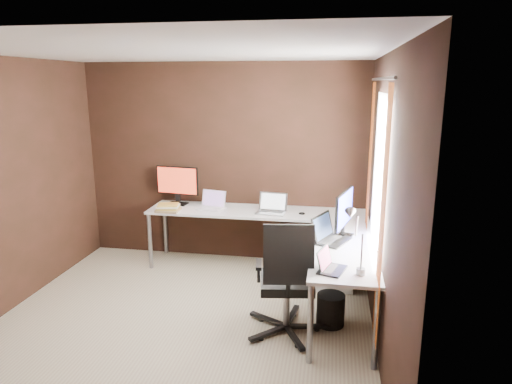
# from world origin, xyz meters

# --- Properties ---
(room) EXTENTS (3.60, 3.60, 2.50)m
(room) POSITION_xyz_m (0.34, 0.07, 1.28)
(room) COLOR #BFB694
(room) RESTS_ON ground
(desk) EXTENTS (2.65, 2.25, 0.73)m
(desk) POSITION_xyz_m (0.84, 1.04, 0.68)
(desk) COLOR white
(desk) RESTS_ON ground
(drawer_pedestal) EXTENTS (0.42, 0.50, 0.60)m
(drawer_pedestal) POSITION_xyz_m (1.43, 1.15, 0.30)
(drawer_pedestal) COLOR white
(drawer_pedestal) RESTS_ON ground
(monitor_left) EXTENTS (0.56, 0.19, 0.49)m
(monitor_left) POSITION_xyz_m (-0.57, 1.64, 1.00)
(monitor_left) COLOR black
(monitor_left) RESTS_ON desk
(monitor_right) EXTENTS (0.20, 0.57, 0.48)m
(monitor_right) POSITION_xyz_m (1.50, 0.69, 1.00)
(monitor_right) COLOR black
(monitor_right) RESTS_ON desk
(laptop_white) EXTENTS (0.36, 0.29, 0.21)m
(laptop_white) POSITION_xyz_m (-0.09, 1.51, 0.78)
(laptop_white) COLOR white
(laptop_white) RESTS_ON desk
(laptop_silver) EXTENTS (0.37, 0.28, 0.23)m
(laptop_silver) POSITION_xyz_m (0.67, 1.45, 0.78)
(laptop_silver) COLOR silver
(laptop_silver) RESTS_ON desk
(laptop_black_big) EXTENTS (0.41, 0.47, 0.26)m
(laptop_black_big) POSITION_xyz_m (1.35, 0.55, 0.79)
(laptop_black_big) COLOR black
(laptop_black_big) RESTS_ON desk
(laptop_black_small) EXTENTS (0.27, 0.32, 0.19)m
(laptop_black_small) POSITION_xyz_m (1.37, -0.18, 0.77)
(laptop_black_small) COLOR black
(laptop_black_small) RESTS_ON desk
(book_stack) EXTENTS (0.29, 0.25, 0.09)m
(book_stack) POSITION_xyz_m (-0.58, 1.30, 0.77)
(book_stack) COLOR #997D52
(book_stack) RESTS_ON desk
(mouse_left) EXTENTS (0.09, 0.06, 0.03)m
(mouse_left) POSITION_xyz_m (-0.51, 1.34, 0.75)
(mouse_left) COLOR black
(mouse_left) RESTS_ON desk
(mouse_corner) EXTENTS (0.08, 0.06, 0.03)m
(mouse_corner) POSITION_xyz_m (1.03, 1.41, 0.75)
(mouse_corner) COLOR black
(mouse_corner) RESTS_ON desk
(desk_lamp) EXTENTS (0.18, 0.21, 0.54)m
(desk_lamp) POSITION_xyz_m (1.56, -0.17, 1.07)
(desk_lamp) COLOR slate
(desk_lamp) RESTS_ON desk
(office_chair) EXTENTS (0.61, 0.62, 1.10)m
(office_chair) POSITION_xyz_m (1.01, 0.02, 0.32)
(office_chair) COLOR black
(office_chair) RESTS_ON ground
(wastebasket) EXTENTS (0.29, 0.29, 0.31)m
(wastebasket) POSITION_xyz_m (1.40, 0.24, 0.15)
(wastebasket) COLOR black
(wastebasket) RESTS_ON ground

